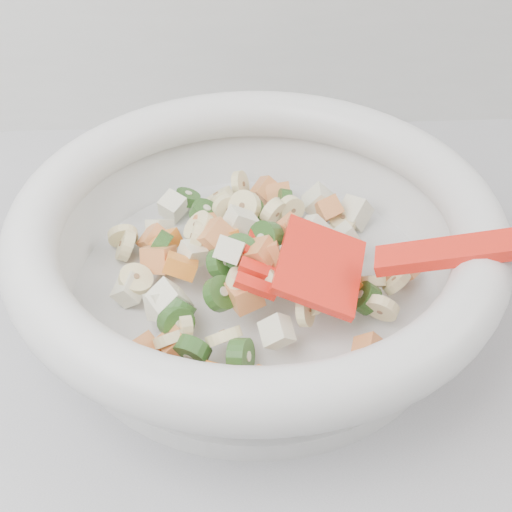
{
  "coord_description": "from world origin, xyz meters",
  "views": [
    {
      "loc": [
        0.11,
        1.05,
        1.3
      ],
      "look_at": [
        0.13,
        1.46,
        0.95
      ],
      "focal_mm": 50.0,
      "sensor_mm": 36.0,
      "label": 1
    }
  ],
  "objects": [
    {
      "name": "mixing_bowl",
      "position": [
        0.13,
        1.46,
        0.96
      ],
      "size": [
        0.48,
        0.36,
        0.15
      ],
      "color": "silver",
      "rests_on": "counter"
    }
  ]
}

